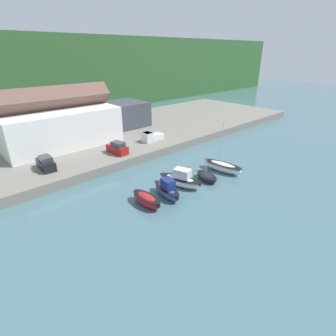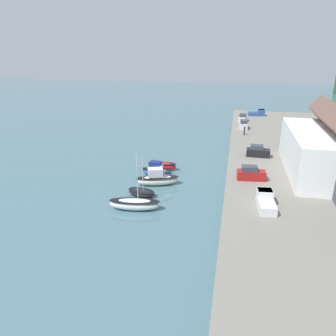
% 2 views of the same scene
% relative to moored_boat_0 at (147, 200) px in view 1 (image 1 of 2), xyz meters
% --- Properties ---
extents(ground_plane, '(320.00, 320.00, 0.00)m').
position_rel_moored_boat_0_xyz_m(ground_plane, '(4.08, 1.29, -0.75)').
color(ground_plane, '#476B75').
extents(quay_promenade, '(115.63, 31.03, 1.54)m').
position_rel_moored_boat_0_xyz_m(quay_promenade, '(4.08, 26.89, 0.02)').
color(quay_promenade, gray).
rests_on(quay_promenade, ground_plane).
extents(harbor_clubhouse, '(21.03, 12.33, 11.00)m').
position_rel_moored_boat_0_xyz_m(harbor_clubhouse, '(0.08, 26.94, 4.70)').
color(harbor_clubhouse, white).
rests_on(harbor_clubhouse, quay_promenade).
extents(yacht_club_building, '(16.38, 9.14, 5.63)m').
position_rel_moored_boat_0_xyz_m(yacht_club_building, '(13.49, 29.97, 3.60)').
color(yacht_club_building, '#3D424C').
rests_on(yacht_club_building, quay_promenade).
extents(moored_boat_0, '(1.94, 5.06, 1.43)m').
position_rel_moored_boat_0_xyz_m(moored_boat_0, '(0.00, 0.00, 0.00)').
color(moored_boat_0, red).
rests_on(moored_boat_0, ground_plane).
extents(moored_boat_1, '(2.74, 5.59, 2.65)m').
position_rel_moored_boat_0_xyz_m(moored_boat_1, '(3.40, -0.16, 0.22)').
color(moored_boat_1, '#33568E').
rests_on(moored_boat_1, ground_plane).
extents(moored_boat_2, '(4.12, 7.05, 2.79)m').
position_rel_moored_boat_0_xyz_m(moored_boat_2, '(6.84, 0.71, 0.27)').
color(moored_boat_2, white).
rests_on(moored_boat_2, ground_plane).
extents(moored_boat_3, '(3.13, 4.62, 5.94)m').
position_rel_moored_boat_0_xyz_m(moored_boat_3, '(11.25, -0.60, -0.21)').
color(moored_boat_3, black).
rests_on(moored_boat_3, ground_plane).
extents(moored_boat_4, '(2.99, 7.04, 8.29)m').
position_rel_moored_boat_0_xyz_m(moored_boat_4, '(15.63, -0.28, 0.06)').
color(moored_boat_4, white).
rests_on(moored_boat_4, ground_plane).
extents(parked_car_1, '(1.94, 4.26, 2.16)m').
position_rel_moored_boat_0_xyz_m(parked_car_1, '(-6.46, 16.59, 1.71)').
color(parked_car_1, black).
rests_on(parked_car_1, quay_promenade).
extents(parked_car_2, '(2.24, 4.37, 2.16)m').
position_rel_moored_boat_0_xyz_m(parked_car_2, '(5.35, 15.01, 1.71)').
color(parked_car_2, maroon).
rests_on(parked_car_2, quay_promenade).
extents(pickup_truck_1, '(4.88, 2.35, 1.90)m').
position_rel_moored_boat_0_xyz_m(pickup_truck_1, '(14.30, 16.58, 1.61)').
color(pickup_truck_1, silver).
rests_on(pickup_truck_1, quay_promenade).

